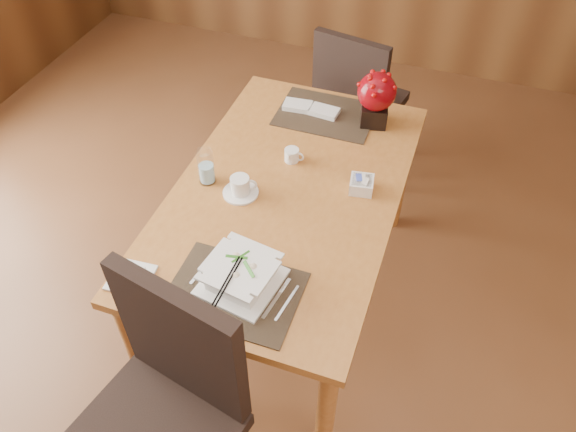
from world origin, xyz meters
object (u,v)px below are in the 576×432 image
(coffee_cup, at_px, (240,187))
(near_chair, at_px, (164,404))
(dining_table, at_px, (287,206))
(bread_plate, at_px, (131,278))
(creamer_jug, at_px, (292,155))
(sugar_caddy, at_px, (361,185))
(far_chair, at_px, (356,97))
(berry_decor, at_px, (376,96))
(water_glass, at_px, (206,166))
(soup_setting, at_px, (241,275))

(coffee_cup, height_order, near_chair, near_chair)
(coffee_cup, bearing_deg, near_chair, -84.94)
(dining_table, height_order, bread_plate, bread_plate)
(creamer_jug, relative_size, sugar_caddy, 0.86)
(coffee_cup, bearing_deg, far_chair, 80.01)
(bread_plate, xyz_separation_m, near_chair, (0.27, -0.32, -0.16))
(dining_table, distance_m, coffee_cup, 0.23)
(berry_decor, distance_m, far_chair, 0.66)
(water_glass, height_order, bread_plate, water_glass)
(dining_table, distance_m, far_chair, 1.08)
(water_glass, height_order, creamer_jug, water_glass)
(dining_table, bearing_deg, water_glass, -169.86)
(coffee_cup, distance_m, near_chair, 0.88)
(near_chair, bearing_deg, creamer_jug, 99.84)
(berry_decor, bearing_deg, soup_setting, -101.51)
(water_glass, relative_size, berry_decor, 0.61)
(bread_plate, relative_size, far_chair, 0.16)
(coffee_cup, relative_size, bread_plate, 1.01)
(water_glass, bearing_deg, near_chair, -75.07)
(bread_plate, xyz_separation_m, far_chair, (0.40, 1.69, -0.23))
(soup_setting, distance_m, berry_decor, 1.09)
(water_glass, distance_m, bread_plate, 0.56)
(soup_setting, height_order, near_chair, near_chair)
(soup_setting, distance_m, water_glass, 0.56)
(soup_setting, bearing_deg, water_glass, 136.17)
(coffee_cup, bearing_deg, water_glass, 171.13)
(sugar_caddy, bearing_deg, bread_plate, -132.53)
(bread_plate, bearing_deg, creamer_jug, 67.73)
(sugar_caddy, relative_size, far_chair, 0.10)
(sugar_caddy, distance_m, near_chair, 1.12)
(far_chair, bearing_deg, sugar_caddy, 115.86)
(creamer_jug, bearing_deg, far_chair, 88.77)
(dining_table, relative_size, creamer_jug, 18.54)
(water_glass, relative_size, near_chair, 0.15)
(coffee_cup, height_order, water_glass, water_glass)
(bread_plate, relative_size, near_chair, 0.14)
(creamer_jug, height_order, far_chair, far_chair)
(berry_decor, bearing_deg, bread_plate, -116.89)
(sugar_caddy, xyz_separation_m, bread_plate, (-0.66, -0.71, -0.02))
(soup_setting, height_order, berry_decor, berry_decor)
(sugar_caddy, bearing_deg, soup_setting, -114.51)
(berry_decor, height_order, far_chair, berry_decor)
(sugar_caddy, distance_m, bread_plate, 0.97)
(creamer_jug, relative_size, near_chair, 0.08)
(creamer_jug, distance_m, near_chair, 1.13)
(dining_table, distance_m, creamer_jug, 0.23)
(creamer_jug, distance_m, bread_plate, 0.86)
(berry_decor, height_order, near_chair, near_chair)
(berry_decor, height_order, bread_plate, berry_decor)
(creamer_jug, xyz_separation_m, near_chair, (-0.05, -1.12, -0.18))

